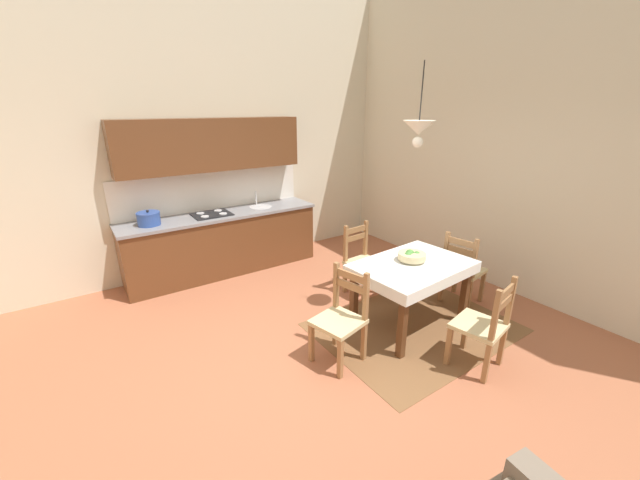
% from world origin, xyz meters
% --- Properties ---
extents(ground_plane, '(6.48, 6.17, 0.10)m').
position_xyz_m(ground_plane, '(0.00, 0.00, -0.05)').
color(ground_plane, '#A86042').
extents(wall_back, '(6.48, 0.12, 4.16)m').
position_xyz_m(wall_back, '(0.00, 2.85, 2.08)').
color(wall_back, beige).
rests_on(wall_back, ground_plane).
extents(wall_right, '(0.12, 6.17, 4.16)m').
position_xyz_m(wall_right, '(3.00, 0.00, 2.08)').
color(wall_right, beige).
rests_on(wall_right, ground_plane).
extents(area_rug, '(2.10, 1.60, 0.01)m').
position_xyz_m(area_rug, '(1.21, -0.21, 0.00)').
color(area_rug, brown).
rests_on(area_rug, ground_plane).
extents(kitchen_cabinetry, '(2.79, 0.63, 2.20)m').
position_xyz_m(kitchen_cabinetry, '(0.02, 2.51, 0.86)').
color(kitchen_cabinetry, brown).
rests_on(kitchen_cabinetry, ground_plane).
extents(dining_table, '(1.31, 0.95, 0.75)m').
position_xyz_m(dining_table, '(1.21, -0.11, 0.61)').
color(dining_table, '#56331C').
rests_on(dining_table, ground_plane).
extents(dining_chair_camera_side, '(0.49, 0.49, 0.93)m').
position_xyz_m(dining_chair_camera_side, '(1.20, -1.00, 0.44)').
color(dining_chair_camera_side, '#D1BC89').
rests_on(dining_chair_camera_side, ground_plane).
extents(dining_chair_tv_side, '(0.51, 0.51, 0.93)m').
position_xyz_m(dining_chair_tv_side, '(0.19, -0.16, 0.44)').
color(dining_chair_tv_side, '#D1BC89').
rests_on(dining_chair_tv_side, ground_plane).
extents(dining_chair_kitchen_side, '(0.45, 0.45, 0.93)m').
position_xyz_m(dining_chair_kitchen_side, '(1.27, 0.79, 0.44)').
color(dining_chair_kitchen_side, '#D1BC89').
rests_on(dining_chair_kitchen_side, ground_plane).
extents(dining_chair_window_side, '(0.48, 0.48, 0.93)m').
position_xyz_m(dining_chair_window_side, '(2.11, -0.12, 0.44)').
color(dining_chair_window_side, '#D1BC89').
rests_on(dining_chair_window_side, ground_plane).
extents(fruit_bowl, '(0.30, 0.30, 0.12)m').
position_xyz_m(fruit_bowl, '(1.23, -0.05, 0.81)').
color(fruit_bowl, beige).
rests_on(fruit_bowl, dining_table).
extents(pendant_lamp, '(0.32, 0.32, 0.80)m').
position_xyz_m(pendant_lamp, '(1.27, 0.03, 2.14)').
color(pendant_lamp, black).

